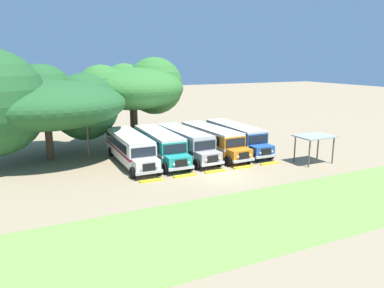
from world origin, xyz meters
name	(u,v)px	position (x,y,z in m)	size (l,w,h in m)	color
ground_plane	(223,176)	(0.00, 0.00, 0.00)	(220.00, 220.00, 0.00)	#937F60
foreground_grass_strip	(286,211)	(0.00, -8.32, 0.00)	(80.00, 8.92, 0.01)	olive
parked_bus_slot_0	(130,147)	(-5.95, 7.71, 1.58)	(2.78, 10.85, 2.82)	silver
parked_bus_slot_1	(160,144)	(-2.93, 7.66, 1.58)	(2.95, 10.87, 2.82)	teal
parked_bus_slot_2	(185,141)	(-0.14, 7.72, 1.58)	(3.00, 10.88, 2.82)	#9E9993
parked_bus_slot_3	(212,139)	(3.00, 7.46, 1.58)	(3.10, 10.89, 2.82)	orange
parked_bus_slot_4	(236,136)	(6.15, 7.79, 1.58)	(2.86, 10.86, 2.82)	#23519E
curb_wheelstop_0	(151,181)	(-6.04, 1.42, 0.07)	(2.00, 0.36, 0.15)	yellow
curb_wheelstop_1	(184,176)	(-3.02, 1.42, 0.07)	(2.00, 0.36, 0.15)	yellow
curb_wheelstop_2	(215,171)	(0.00, 1.42, 0.07)	(2.00, 0.36, 0.15)	yellow
curb_wheelstop_3	(243,167)	(3.02, 1.42, 0.07)	(2.00, 0.36, 0.15)	yellow
curb_wheelstop_4	(270,163)	(6.04, 1.42, 0.07)	(2.00, 0.36, 0.15)	yellow
broad_shade_tree	(134,88)	(-2.07, 18.78, 6.44)	(14.08, 13.05, 10.24)	brown
secondary_tree	(34,103)	(-13.96, 12.66, 5.71)	(17.22, 14.56, 10.96)	brown
utility_pole	(87,122)	(-9.39, 10.94, 3.84)	(1.80, 0.20, 7.19)	brown
waiting_shelter	(315,138)	(10.18, 0.00, 2.45)	(3.60, 2.60, 2.72)	brown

